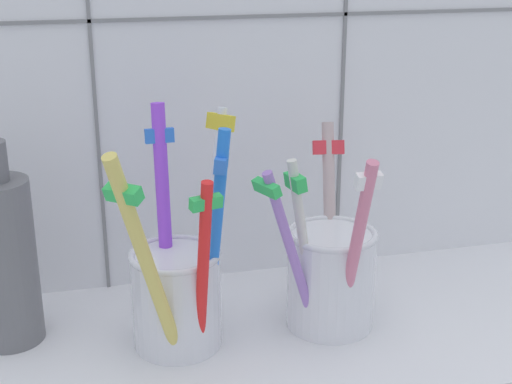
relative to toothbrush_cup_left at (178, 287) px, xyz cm
name	(u,v)px	position (x,y,z in cm)	size (l,w,h in cm)	color
counter_slab	(256,344)	(6.02, 0.35, -5.91)	(64.00, 22.00, 2.00)	silver
tile_wall_back	(220,48)	(6.02, 12.35, 15.59)	(64.00, 2.20, 45.00)	white
toothbrush_cup_left	(178,287)	(0.00, 0.00, 0.00)	(10.39, 11.80, 18.17)	silver
toothbrush_cup_right	(331,272)	(12.02, 0.13, -0.31)	(10.13, 13.09, 15.48)	white
ceramic_vase	(3,258)	(-12.42, 4.19, 1.90)	(4.97, 4.97, 15.78)	slate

